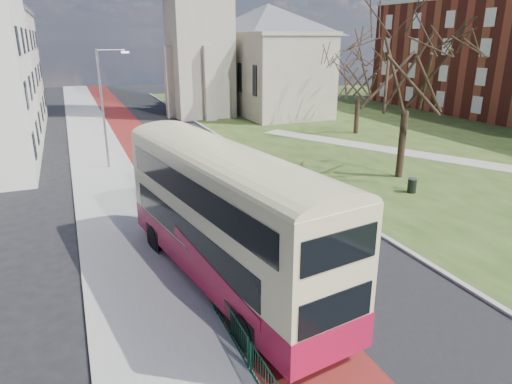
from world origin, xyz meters
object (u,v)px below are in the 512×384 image
bus (225,212)px  winter_tree_near (411,54)px  winter_tree_far (360,69)px  streetlamp (105,103)px  litter_bin (412,185)px

bus → winter_tree_near: winter_tree_near is taller
winter_tree_far → streetlamp: bearing=-170.4°
winter_tree_far → litter_bin: bearing=-113.6°
streetlamp → litter_bin: (15.99, -12.43, -4.10)m
bus → litter_bin: bearing=13.9°
bus → winter_tree_near: 18.10m
bus → litter_bin: size_ratio=13.89×
streetlamp → bus: 18.47m
winter_tree_near → litter_bin: size_ratio=12.59×
winter_tree_far → litter_bin: 18.68m
winter_tree_near → winter_tree_far: 14.66m
streetlamp → litter_bin: size_ratio=8.97×
winter_tree_near → winter_tree_far: (5.70, 13.40, -1.74)m
streetlamp → winter_tree_far: 23.50m
bus → litter_bin: bus is taller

